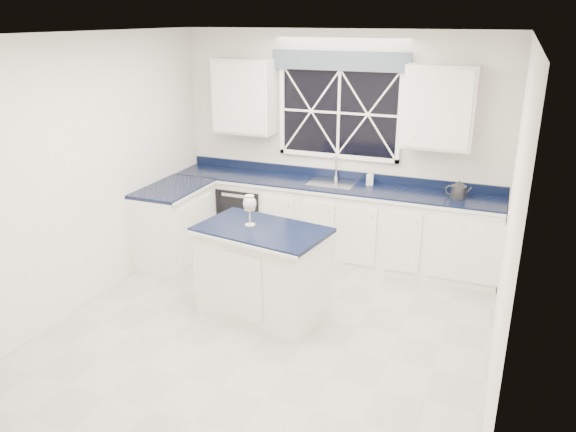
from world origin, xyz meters
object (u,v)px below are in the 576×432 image
at_px(kettle, 458,190).
at_px(wine_glass, 250,205).
at_px(faucet, 336,167).
at_px(island, 263,271).
at_px(dishwasher, 249,214).
at_px(soap_bottle, 370,177).

xyz_separation_m(kettle, wine_glass, (-1.79, -1.57, 0.10)).
bearing_deg(kettle, faucet, 171.75).
bearing_deg(faucet, wine_glass, -100.33).
xyz_separation_m(faucet, island, (-0.18, -1.79, -0.64)).
bearing_deg(island, faucet, 93.51).
bearing_deg(kettle, dishwasher, 179.25).
xyz_separation_m(kettle, soap_bottle, (-1.03, 0.14, 0.00)).
relative_size(dishwasher, faucet, 2.72).
xyz_separation_m(dishwasher, faucet, (1.10, 0.19, 0.69)).
height_order(dishwasher, kettle, kettle).
bearing_deg(wine_glass, island, -13.14).
height_order(faucet, island, faucet).
height_order(kettle, soap_bottle, kettle).
xyz_separation_m(dishwasher, wine_glass, (0.78, -1.57, 0.72)).
bearing_deg(wine_glass, faucet, 79.67).
bearing_deg(wine_glass, kettle, 41.26).
bearing_deg(kettle, soap_bottle, 171.66).
bearing_deg(soap_bottle, dishwasher, -174.86).
bearing_deg(kettle, island, -136.63).
bearing_deg(wine_glass, dishwasher, 116.43).
bearing_deg(dishwasher, island, -60.13).
relative_size(faucet, soap_bottle, 1.67).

